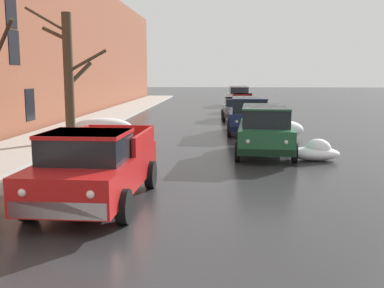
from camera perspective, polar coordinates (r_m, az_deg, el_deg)
The scene contains 12 objects.
left_sidewalk_slab at distance 21.61m, azimuth -17.63°, elevation 0.55°, with size 3.16×80.00×0.13m, color #A8A399.
snow_bank_near_corner_left at distance 23.17m, azimuth -11.02°, elevation 2.18°, with size 2.88×1.20×0.82m.
snow_bank_along_left_kerb at distance 16.52m, azimuth 15.23°, elevation -0.98°, with size 1.76×0.97×0.75m.
snow_bank_mid_block_left at distance 20.54m, azimuth -11.75°, elevation 0.91°, with size 1.69×1.19×0.51m.
snow_bank_near_corner_right at distance 21.56m, azimuth 10.89°, elevation 1.75°, with size 2.19×1.20×0.89m.
bare_tree_mid_block at distance 20.24m, azimuth -15.08°, elevation 8.24°, with size 3.08×1.48×5.71m.
pickup_truck_red_approaching_near_lane at distance 10.77m, azimuth -11.99°, elevation -2.76°, with size 2.33×5.03×1.76m.
suv_green_parked_kerbside_close at distance 17.08m, azimuth 9.11°, elevation 1.91°, with size 2.33×4.54×1.82m.
suv_darkblue_parked_kerbside_mid at distance 23.17m, azimuth 7.09°, elevation 3.73°, with size 2.21×4.37×1.82m.
sedan_grey_parked_far_down_block at distance 30.15m, azimuth 5.51°, elevation 4.46°, with size 1.93×3.93×1.42m.
sedan_red_queued_behind_truck at distance 36.13m, azimuth 6.30°, elevation 5.16°, with size 2.16×4.30×1.42m.
suv_white_at_far_intersection at distance 43.44m, azimuth 5.80°, elevation 6.08°, with size 2.23×4.49×1.82m.
Camera 1 is at (1.29, -1.95, 3.00)m, focal length 42.82 mm.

